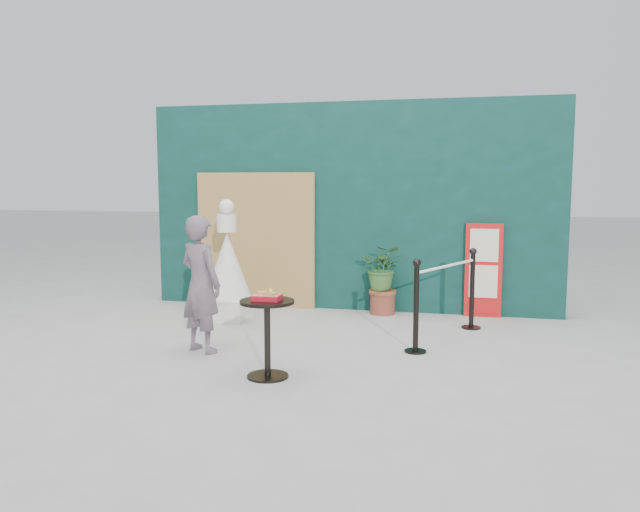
{
  "coord_description": "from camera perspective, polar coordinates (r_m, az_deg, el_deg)",
  "views": [
    {
      "loc": [
        1.68,
        -5.84,
        1.86
      ],
      "look_at": [
        0.0,
        1.2,
        1.0
      ],
      "focal_mm": 35.0,
      "sensor_mm": 36.0,
      "label": 1
    }
  ],
  "objects": [
    {
      "name": "food_basket",
      "position": [
        5.92,
        -4.85,
        -3.69
      ],
      "size": [
        0.26,
        0.19,
        0.11
      ],
      "color": "red",
      "rests_on": "cafe_table"
    },
    {
      "name": "cafe_table",
      "position": [
        5.98,
        -4.85,
        -6.42
      ],
      "size": [
        0.52,
        0.52,
        0.75
      ],
      "color": "black",
      "rests_on": "ground"
    },
    {
      "name": "bamboo_fence",
      "position": [
        9.34,
        -5.89,
        1.46
      ],
      "size": [
        1.8,
        0.08,
        2.0
      ],
      "primitive_type": "cube",
      "color": "tan",
      "rests_on": "ground"
    },
    {
      "name": "planter",
      "position": [
        8.84,
        5.77,
        -1.66
      ],
      "size": [
        0.58,
        0.5,
        0.98
      ],
      "color": "brown",
      "rests_on": "ground"
    },
    {
      "name": "ground",
      "position": [
        6.35,
        -2.55,
        -10.25
      ],
      "size": [
        60.0,
        60.0,
        0.0
      ],
      "primitive_type": "plane",
      "color": "#ADAAA5",
      "rests_on": "ground"
    },
    {
      "name": "woman",
      "position": [
        6.93,
        -10.86,
        -2.54
      ],
      "size": [
        0.65,
        0.56,
        1.51
      ],
      "primitive_type": "imported",
      "rotation": [
        0.0,
        0.0,
        2.71
      ],
      "color": "slate",
      "rests_on": "ground"
    },
    {
      "name": "stanchion_barrier",
      "position": [
        7.52,
        11.47,
        -3.82
      ],
      "size": [
        0.84,
        1.54,
        1.03
      ],
      "color": "black",
      "rests_on": "ground"
    },
    {
      "name": "menu_board",
      "position": [
        8.88,
        14.71,
        -1.28
      ],
      "size": [
        0.5,
        0.07,
        1.3
      ],
      "color": "red",
      "rests_on": "ground"
    },
    {
      "name": "back_wall",
      "position": [
        9.15,
        2.84,
        4.51
      ],
      "size": [
        6.0,
        0.3,
        3.0
      ],
      "primitive_type": "cube",
      "color": "#0A2F25",
      "rests_on": "ground"
    },
    {
      "name": "statue",
      "position": [
        8.49,
        -8.45,
        -1.37
      ],
      "size": [
        0.64,
        0.64,
        1.63
      ],
      "color": "silver",
      "rests_on": "ground"
    }
  ]
}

